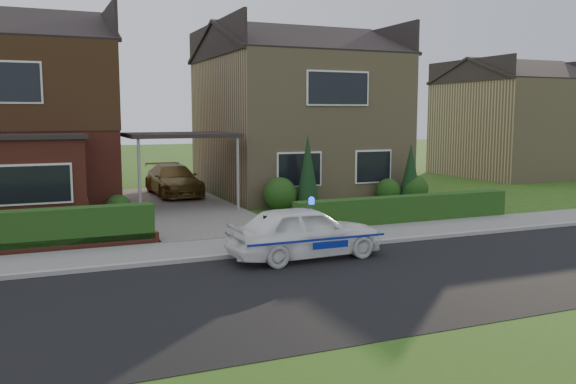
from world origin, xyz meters
TOP-DOWN VIEW (x-y plane):
  - ground at (0.00, 0.00)m, footprint 120.00×120.00m
  - road at (0.00, 0.00)m, footprint 60.00×6.00m
  - kerb at (0.00, 3.05)m, footprint 60.00×0.16m
  - sidewalk at (0.00, 4.10)m, footprint 60.00×2.00m
  - driveway at (0.00, 11.00)m, footprint 3.80×12.00m
  - house_left at (-5.78, 13.90)m, footprint 7.50×9.53m
  - house_right at (5.80, 13.99)m, footprint 7.50×8.06m
  - carport_link at (0.00, 10.95)m, footprint 3.80×3.00m
  - hedge_right at (5.80, 5.35)m, footprint 7.50×0.55m
  - shrub_left_mid at (-4.00, 9.30)m, footprint 1.32×1.32m
  - shrub_left_near at (-2.40, 9.60)m, footprint 0.84×0.84m
  - shrub_right_near at (3.20, 9.40)m, footprint 1.20×1.20m
  - shrub_right_mid at (7.80, 9.50)m, footprint 0.96×0.96m
  - shrub_right_far at (8.80, 9.20)m, footprint 1.08×1.08m
  - conifer_a at (4.20, 9.20)m, footprint 0.90×0.90m
  - conifer_b at (8.60, 9.20)m, footprint 0.90×0.90m
  - neighbour_right at (20.00, 16.00)m, footprint 6.50×7.00m
  - police_car at (0.98, 2.40)m, footprint 3.43×3.79m
  - driveway_car at (0.43, 14.25)m, footprint 1.85×4.33m

SIDE VIEW (x-z plane):
  - ground at x=0.00m, z-range 0.00..0.00m
  - road at x=0.00m, z-range -0.01..0.01m
  - hedge_right at x=5.80m, z-range -0.40..0.40m
  - sidewalk at x=0.00m, z-range 0.00..0.10m
  - kerb at x=0.00m, z-range 0.00..0.12m
  - driveway at x=0.00m, z-range 0.00..0.12m
  - shrub_left_near at x=-2.40m, z-range 0.00..0.84m
  - shrub_right_mid at x=7.80m, z-range 0.00..0.96m
  - shrub_right_far at x=8.80m, z-range 0.00..1.08m
  - shrub_right_near at x=3.20m, z-range 0.00..1.20m
  - police_car at x=0.98m, z-range -0.08..1.35m
  - shrub_left_mid at x=-4.00m, z-range 0.00..1.32m
  - driveway_car at x=0.43m, z-range 0.12..1.37m
  - conifer_b at x=8.60m, z-range 0.00..2.20m
  - conifer_a at x=4.20m, z-range 0.00..2.60m
  - neighbour_right at x=20.00m, z-range 0.00..5.20m
  - carport_link at x=0.00m, z-range 1.27..4.04m
  - house_right at x=5.80m, z-range 0.04..7.29m
  - house_left at x=-5.78m, z-range 0.19..7.44m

